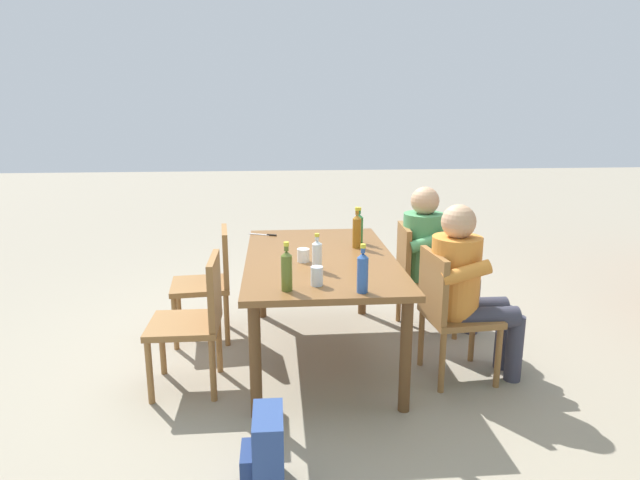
% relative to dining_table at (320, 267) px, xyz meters
% --- Properties ---
extents(ground_plane, '(24.00, 24.00, 0.00)m').
position_rel_dining_table_xyz_m(ground_plane, '(0.00, 0.00, -0.67)').
color(ground_plane, gray).
extents(dining_table, '(1.74, 1.04, 0.75)m').
position_rel_dining_table_xyz_m(dining_table, '(0.00, 0.00, 0.00)').
color(dining_table, brown).
rests_on(dining_table, ground_plane).
extents(chair_far_left, '(0.46, 0.46, 0.87)m').
position_rel_dining_table_xyz_m(chair_far_left, '(-0.40, 0.82, -0.18)').
color(chair_far_left, olive).
rests_on(chair_far_left, ground_plane).
extents(chair_far_right, '(0.48, 0.48, 0.87)m').
position_rel_dining_table_xyz_m(chair_far_right, '(0.40, 0.82, -0.18)').
color(chair_far_right, olive).
rests_on(chair_far_right, ground_plane).
extents(chair_near_left, '(0.48, 0.48, 0.87)m').
position_rel_dining_table_xyz_m(chair_near_left, '(-0.40, -0.82, -0.18)').
color(chair_near_left, olive).
rests_on(chair_near_left, ground_plane).
extents(chair_near_right, '(0.44, 0.44, 0.87)m').
position_rel_dining_table_xyz_m(chair_near_right, '(0.39, -0.82, -0.18)').
color(chair_near_right, olive).
rests_on(chair_near_right, ground_plane).
extents(person_in_white_shirt, '(0.47, 0.61, 1.18)m').
position_rel_dining_table_xyz_m(person_in_white_shirt, '(-0.39, 0.93, -0.01)').
color(person_in_white_shirt, '#4C935B').
rests_on(person_in_white_shirt, ground_plane).
extents(person_in_plaid_shirt, '(0.47, 0.61, 1.18)m').
position_rel_dining_table_xyz_m(person_in_plaid_shirt, '(0.39, 0.93, -0.01)').
color(person_in_plaid_shirt, orange).
rests_on(person_in_plaid_shirt, ground_plane).
extents(bottle_amber, '(0.06, 0.06, 0.31)m').
position_rel_dining_table_xyz_m(bottle_amber, '(-0.22, 0.29, 0.21)').
color(bottle_amber, '#996019').
rests_on(bottle_amber, dining_table).
extents(bottle_blue, '(0.06, 0.06, 0.28)m').
position_rel_dining_table_xyz_m(bottle_blue, '(0.77, 0.18, 0.20)').
color(bottle_blue, '#2D56A3').
rests_on(bottle_blue, dining_table).
extents(bottle_olive, '(0.06, 0.06, 0.29)m').
position_rel_dining_table_xyz_m(bottle_olive, '(0.71, -0.25, 0.20)').
color(bottle_olive, '#566623').
rests_on(bottle_olive, dining_table).
extents(bottle_green, '(0.06, 0.06, 0.28)m').
position_rel_dining_table_xyz_m(bottle_green, '(-0.37, 0.33, 0.20)').
color(bottle_green, '#287A38').
rests_on(bottle_green, dining_table).
extents(bottle_clear, '(0.06, 0.06, 0.24)m').
position_rel_dining_table_xyz_m(bottle_clear, '(0.33, -0.05, 0.19)').
color(bottle_clear, white).
rests_on(bottle_clear, dining_table).
extents(cup_glass, '(0.07, 0.07, 0.11)m').
position_rel_dining_table_xyz_m(cup_glass, '(0.63, -0.07, 0.14)').
color(cup_glass, silver).
rests_on(cup_glass, dining_table).
extents(cup_white, '(0.08, 0.08, 0.09)m').
position_rel_dining_table_xyz_m(cup_white, '(0.12, -0.12, 0.13)').
color(cup_white, white).
rests_on(cup_white, dining_table).
extents(table_knife, '(0.11, 0.23, 0.01)m').
position_rel_dining_table_xyz_m(table_knife, '(-0.69, -0.40, 0.08)').
color(table_knife, silver).
rests_on(table_knife, dining_table).
extents(backpack_by_near_side, '(0.28, 0.20, 0.39)m').
position_rel_dining_table_xyz_m(backpack_by_near_side, '(1.41, -0.37, -0.48)').
color(backpack_by_near_side, '#2D4784').
rests_on(backpack_by_near_side, ground_plane).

